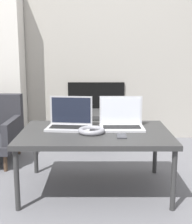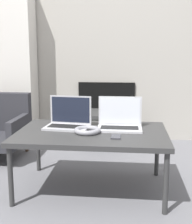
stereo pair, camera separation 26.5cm
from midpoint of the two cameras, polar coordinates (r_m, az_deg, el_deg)
name	(u,v)px [view 2 (the right image)]	position (r m, az deg, el deg)	size (l,w,h in m)	color
ground_plane	(85,213)	(2.20, 1.69, -18.11)	(14.00, 14.00, 0.00)	slate
wall_back	(107,32)	(3.81, 4.00, 14.36)	(7.00, 0.08, 2.60)	#ADA89E
table	(92,136)	(2.39, 2.44, -4.39)	(1.14, 0.75, 0.47)	#333333
laptop_left	(68,120)	(2.50, -2.05, -1.54)	(0.37, 0.26, 0.25)	#B2B2B7
laptop_right	(120,121)	(2.47, 7.43, -1.75)	(0.35, 0.22, 0.25)	silver
headphones	(87,130)	(2.33, 1.66, -3.42)	(0.20, 0.20, 0.04)	gray
phone	(116,137)	(2.23, 7.06, -4.52)	(0.07, 0.12, 0.01)	#333338
tv	(105,128)	(3.63, 3.71, -2.98)	(0.59, 0.47, 0.38)	#383838
bookshelf	(5,66)	(3.84, -14.40, 8.10)	(0.70, 0.32, 1.78)	silver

